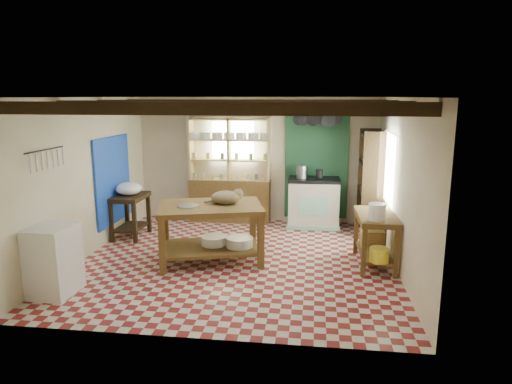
# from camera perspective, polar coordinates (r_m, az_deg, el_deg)

# --- Properties ---
(floor) EXTENTS (5.00, 5.00, 0.02)m
(floor) POSITION_cam_1_polar(r_m,az_deg,el_deg) (7.54, -2.33, -8.51)
(floor) COLOR maroon
(floor) RESTS_ON ground
(ceiling) EXTENTS (5.00, 5.00, 0.02)m
(ceiling) POSITION_cam_1_polar(r_m,az_deg,el_deg) (7.07, -2.51, 11.75)
(ceiling) COLOR #424347
(ceiling) RESTS_ON wall_back
(wall_back) EXTENTS (5.00, 0.04, 2.60)m
(wall_back) POSITION_cam_1_polar(r_m,az_deg,el_deg) (9.63, 0.10, 4.04)
(wall_back) COLOR beige
(wall_back) RESTS_ON floor
(wall_front) EXTENTS (5.00, 0.04, 2.60)m
(wall_front) POSITION_cam_1_polar(r_m,az_deg,el_deg) (4.81, -7.47, -4.10)
(wall_front) COLOR beige
(wall_front) RESTS_ON floor
(wall_left) EXTENTS (0.04, 5.00, 2.60)m
(wall_left) POSITION_cam_1_polar(r_m,az_deg,el_deg) (8.00, -20.38, 1.67)
(wall_left) COLOR beige
(wall_left) RESTS_ON floor
(wall_right) EXTENTS (0.04, 5.00, 2.60)m
(wall_right) POSITION_cam_1_polar(r_m,az_deg,el_deg) (7.20, 17.59, 0.80)
(wall_right) COLOR beige
(wall_right) RESTS_ON floor
(ceiling_beams) EXTENTS (5.00, 3.80, 0.15)m
(ceiling_beams) POSITION_cam_1_polar(r_m,az_deg,el_deg) (7.07, -2.50, 10.78)
(ceiling_beams) COLOR #312011
(ceiling_beams) RESTS_ON ceiling
(blue_wall_patch) EXTENTS (0.04, 1.40, 1.60)m
(blue_wall_patch) POSITION_cam_1_polar(r_m,az_deg,el_deg) (8.81, -17.43, 1.43)
(blue_wall_patch) COLOR blue
(blue_wall_patch) RESTS_ON wall_left
(green_wall_patch) EXTENTS (1.30, 0.04, 2.30)m
(green_wall_patch) POSITION_cam_1_polar(r_m,az_deg,el_deg) (9.53, 7.57, 3.55)
(green_wall_patch) COLOR #215333
(green_wall_patch) RESTS_ON wall_back
(window_back) EXTENTS (0.90, 0.02, 0.80)m
(window_back) POSITION_cam_1_polar(r_m,az_deg,el_deg) (9.64, -2.88, 6.42)
(window_back) COLOR silver
(window_back) RESTS_ON wall_back
(window_right) EXTENTS (0.02, 1.30, 1.20)m
(window_right) POSITION_cam_1_polar(r_m,az_deg,el_deg) (8.15, 16.29, 2.84)
(window_right) COLOR silver
(window_right) RESTS_ON wall_right
(utensil_rail) EXTENTS (0.06, 0.90, 0.28)m
(utensil_rail) POSITION_cam_1_polar(r_m,az_deg,el_deg) (6.87, -24.82, 3.81)
(utensil_rail) COLOR black
(utensil_rail) RESTS_ON wall_left
(pot_rack) EXTENTS (0.86, 0.12, 0.36)m
(pot_rack) POSITION_cam_1_polar(r_m,az_deg,el_deg) (9.02, 7.73, 9.02)
(pot_rack) COLOR black
(pot_rack) RESTS_ON ceiling
(shelving_unit) EXTENTS (1.70, 0.34, 2.20)m
(shelving_unit) POSITION_cam_1_polar(r_m,az_deg,el_deg) (9.56, -3.32, 2.75)
(shelving_unit) COLOR #D3B979
(shelving_unit) RESTS_ON floor
(tall_rack) EXTENTS (0.40, 0.86, 2.00)m
(tall_rack) POSITION_cam_1_polar(r_m,az_deg,el_deg) (8.97, 14.12, 1.16)
(tall_rack) COLOR #312011
(tall_rack) RESTS_ON floor
(work_table) EXTENTS (1.85, 1.47, 0.92)m
(work_table) POSITION_cam_1_polar(r_m,az_deg,el_deg) (7.40, -5.66, -5.10)
(work_table) COLOR brown
(work_table) RESTS_ON floor
(stove) EXTENTS (1.03, 0.70, 1.00)m
(stove) POSITION_cam_1_polar(r_m,az_deg,el_deg) (9.35, 7.20, -1.28)
(stove) COLOR beige
(stove) RESTS_ON floor
(prep_table) EXTENTS (0.56, 0.81, 0.81)m
(prep_table) POSITION_cam_1_polar(r_m,az_deg,el_deg) (8.90, -15.41, -2.92)
(prep_table) COLOR #312011
(prep_table) RESTS_ON floor
(white_cabinet) EXTENTS (0.55, 0.65, 0.94)m
(white_cabinet) POSITION_cam_1_polar(r_m,az_deg,el_deg) (6.73, -23.97, -7.79)
(white_cabinet) COLOR white
(white_cabinet) RESTS_ON floor
(right_counter) EXTENTS (0.60, 1.16, 0.82)m
(right_counter) POSITION_cam_1_polar(r_m,az_deg,el_deg) (7.42, 14.64, -5.79)
(right_counter) COLOR brown
(right_counter) RESTS_ON floor
(cat) EXTENTS (0.58, 0.52, 0.21)m
(cat) POSITION_cam_1_polar(r_m,az_deg,el_deg) (7.32, -3.81, -0.68)
(cat) COLOR #8E7E53
(cat) RESTS_ON work_table
(steel_tray) EXTENTS (0.42, 0.42, 0.02)m
(steel_tray) POSITION_cam_1_polar(r_m,az_deg,el_deg) (7.22, -8.50, -1.73)
(steel_tray) COLOR #ABABB3
(steel_tray) RESTS_ON work_table
(basin_large) EXTENTS (0.51, 0.51, 0.15)m
(basin_large) POSITION_cam_1_polar(r_m,az_deg,el_deg) (7.49, -5.27, -6.03)
(basin_large) COLOR white
(basin_large) RESTS_ON work_table
(basin_small) EXTENTS (0.54, 0.54, 0.15)m
(basin_small) POSITION_cam_1_polar(r_m,az_deg,el_deg) (7.38, -2.09, -6.25)
(basin_small) COLOR white
(basin_small) RESTS_ON work_table
(kettle_left) EXTENTS (0.22, 0.22, 0.25)m
(kettle_left) POSITION_cam_1_polar(r_m,az_deg,el_deg) (9.23, 5.75, 2.52)
(kettle_left) COLOR #ABABB3
(kettle_left) RESTS_ON stove
(kettle_right) EXTENTS (0.15, 0.15, 0.18)m
(kettle_right) POSITION_cam_1_polar(r_m,az_deg,el_deg) (9.24, 7.91, 2.27)
(kettle_right) COLOR black
(kettle_right) RESTS_ON stove
(enamel_bowl) EXTENTS (0.48, 0.48, 0.24)m
(enamel_bowl) POSITION_cam_1_polar(r_m,az_deg,el_deg) (8.78, -15.60, 0.41)
(enamel_bowl) COLOR white
(enamel_bowl) RESTS_ON prep_table
(white_bucket) EXTENTS (0.26, 0.26, 0.25)m
(white_bucket) POSITION_cam_1_polar(r_m,az_deg,el_deg) (6.93, 14.88, -2.43)
(white_bucket) COLOR white
(white_bucket) RESTS_ON right_counter
(wicker_basket) EXTENTS (0.38, 0.31, 0.26)m
(wicker_basket) POSITION_cam_1_polar(r_m,az_deg,el_deg) (7.72, 14.29, -5.57)
(wicker_basket) COLOR #A88444
(wicker_basket) RESTS_ON right_counter
(yellow_tub) EXTENTS (0.29, 0.29, 0.21)m
(yellow_tub) POSITION_cam_1_polar(r_m,az_deg,el_deg) (7.03, 15.14, -7.58)
(yellow_tub) COLOR yellow
(yellow_tub) RESTS_ON right_counter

